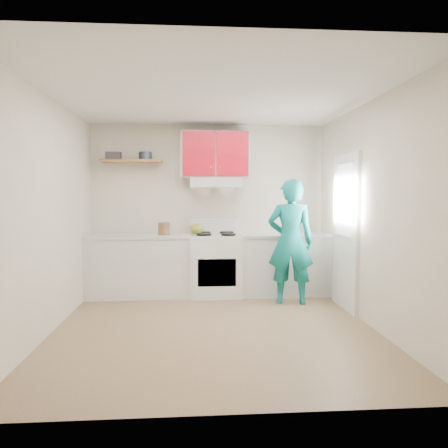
{
  "coord_description": "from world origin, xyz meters",
  "views": [
    {
      "loc": [
        -0.23,
        -4.69,
        1.52
      ],
      "look_at": [
        0.15,
        0.55,
        1.15
      ],
      "focal_mm": 33.68,
      "sensor_mm": 36.0,
      "label": 1
    }
  ],
  "objects": [
    {
      "name": "range_hood",
      "position": [
        0.1,
        1.68,
        1.7
      ],
      "size": [
        0.76,
        0.44,
        0.15
      ],
      "primitive_type": "cube",
      "color": "silver",
      "rests_on": "back_wall"
    },
    {
      "name": "tin",
      "position": [
        -0.95,
        1.77,
        2.1
      ],
      "size": [
        0.26,
        0.26,
        0.12
      ],
      "primitive_type": "cylinder",
      "rotation": [
        0.0,
        0.0,
        -0.42
      ],
      "color": "#333D4C",
      "rests_on": "shelf"
    },
    {
      "name": "front_wall",
      "position": [
        0.0,
        -1.9,
        1.3
      ],
      "size": [
        3.6,
        0.04,
        2.6
      ],
      "primitive_type": "cube",
      "color": "beige",
      "rests_on": "floor"
    },
    {
      "name": "upper_cabinets",
      "position": [
        0.1,
        1.73,
        2.12
      ],
      "size": [
        1.02,
        0.33,
        0.7
      ],
      "primitive_type": "cube",
      "color": "#B30F1D",
      "rests_on": "back_wall"
    },
    {
      "name": "back_wall",
      "position": [
        0.0,
        1.9,
        1.3
      ],
      "size": [
        3.6,
        0.04,
        2.6
      ],
      "primitive_type": "cube",
      "color": "beige",
      "rests_on": "floor"
    },
    {
      "name": "counter_right",
      "position": [
        1.14,
        1.6,
        0.45
      ],
      "size": [
        1.32,
        0.6,
        0.9
      ],
      "primitive_type": "cube",
      "color": "silver",
      "rests_on": "floor"
    },
    {
      "name": "person",
      "position": [
        1.11,
        1.02,
        0.87
      ],
      "size": [
        0.7,
        0.53,
        1.73
      ],
      "primitive_type": "imported",
      "rotation": [
        0.0,
        0.0,
        2.95
      ],
      "color": "#0D7B79",
      "rests_on": "floor"
    },
    {
      "name": "ceiling",
      "position": [
        0.0,
        0.0,
        2.6
      ],
      "size": [
        3.6,
        3.8,
        0.04
      ],
      "primitive_type": "cube",
      "color": "white",
      "rests_on": "floor"
    },
    {
      "name": "floor",
      "position": [
        0.0,
        0.0,
        0.0
      ],
      "size": [
        3.8,
        3.8,
        0.0
      ],
      "primitive_type": "plane",
      "color": "brown",
      "rests_on": "ground"
    },
    {
      "name": "crock",
      "position": [
        -0.67,
        1.56,
        1.0
      ],
      "size": [
        0.2,
        0.2,
        0.2
      ],
      "primitive_type": "cylinder",
      "rotation": [
        0.0,
        0.0,
        -0.22
      ],
      "color": "brown",
      "rests_on": "counter_left"
    },
    {
      "name": "left_wall",
      "position": [
        -1.8,
        0.0,
        1.3
      ],
      "size": [
        0.04,
        3.8,
        2.6
      ],
      "primitive_type": "cube",
      "color": "beige",
      "rests_on": "floor"
    },
    {
      "name": "silicone_mat",
      "position": [
        1.44,
        1.56,
        0.9
      ],
      "size": [
        0.39,
        0.35,
        0.01
      ],
      "primitive_type": "cube",
      "rotation": [
        0.0,
        0.0,
        -0.31
      ],
      "color": "#B11612",
      "rests_on": "counter_right"
    },
    {
      "name": "stove",
      "position": [
        0.1,
        1.57,
        0.46
      ],
      "size": [
        0.76,
        0.65,
        0.92
      ],
      "primitive_type": "cube",
      "color": "white",
      "rests_on": "floor"
    },
    {
      "name": "door_glass",
      "position": [
        1.75,
        0.7,
        1.45
      ],
      "size": [
        0.01,
        0.55,
        0.95
      ],
      "primitive_type": "cube",
      "color": "white",
      "rests_on": "door"
    },
    {
      "name": "shelf",
      "position": [
        -1.15,
        1.75,
        2.02
      ],
      "size": [
        0.9,
        0.3,
        0.04
      ],
      "primitive_type": "cube",
      "color": "brown",
      "rests_on": "back_wall"
    },
    {
      "name": "door",
      "position": [
        1.78,
        0.7,
        1.02
      ],
      "size": [
        0.05,
        0.85,
        2.05
      ],
      "primitive_type": "cube",
      "color": "white",
      "rests_on": "floor"
    },
    {
      "name": "right_wall",
      "position": [
        1.8,
        0.0,
        1.3
      ],
      "size": [
        0.04,
        3.8,
        2.6
      ],
      "primitive_type": "cube",
      "color": "beige",
      "rests_on": "floor"
    },
    {
      "name": "counter_left",
      "position": [
        -1.04,
        1.6,
        0.45
      ],
      "size": [
        1.52,
        0.6,
        0.9
      ],
      "primitive_type": "cube",
      "color": "silver",
      "rests_on": "floor"
    },
    {
      "name": "books",
      "position": [
        -1.42,
        1.73,
        2.09
      ],
      "size": [
        0.22,
        0.16,
        0.11
      ],
      "primitive_type": "cube",
      "rotation": [
        0.0,
        0.0,
        0.02
      ],
      "color": "#3F373F",
      "rests_on": "shelf"
    },
    {
      "name": "cutting_board",
      "position": [
        0.98,
        1.55,
        0.91
      ],
      "size": [
        0.29,
        0.22,
        0.02
      ],
      "primitive_type": "cube",
      "rotation": [
        0.0,
        0.0,
        0.12
      ],
      "color": "olive",
      "rests_on": "counter_right"
    },
    {
      "name": "kettle",
      "position": [
        -0.19,
        1.61,
        1.0
      ],
      "size": [
        0.22,
        0.22,
        0.16
      ],
      "primitive_type": "ellipsoid",
      "rotation": [
        0.0,
        0.0,
        0.16
      ],
      "color": "olive",
      "rests_on": "stove"
    }
  ]
}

